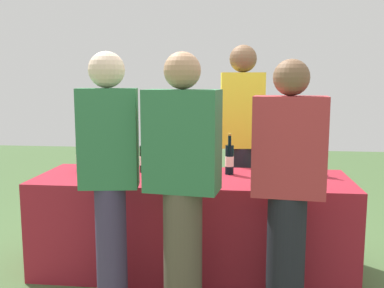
% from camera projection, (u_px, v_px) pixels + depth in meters
% --- Properties ---
extents(ground_plane, '(12.00, 12.00, 0.00)m').
position_uv_depth(ground_plane, '(192.00, 269.00, 3.41)').
color(ground_plane, '#476638').
extents(tasting_table, '(2.35, 0.77, 0.74)m').
position_uv_depth(tasting_table, '(192.00, 223.00, 3.36)').
color(tasting_table, maroon).
rests_on(tasting_table, ground_plane).
extents(wine_bottle_0, '(0.07, 0.07, 0.34)m').
position_uv_depth(wine_bottle_0, '(81.00, 157.00, 3.46)').
color(wine_bottle_0, black).
rests_on(wine_bottle_0, tasting_table).
extents(wine_bottle_1, '(0.08, 0.08, 0.34)m').
position_uv_depth(wine_bottle_1, '(107.00, 157.00, 3.47)').
color(wine_bottle_1, black).
rests_on(wine_bottle_1, tasting_table).
extents(wine_bottle_2, '(0.08, 0.08, 0.30)m').
position_uv_depth(wine_bottle_2, '(144.00, 159.00, 3.45)').
color(wine_bottle_2, black).
rests_on(wine_bottle_2, tasting_table).
extents(wine_bottle_3, '(0.08, 0.08, 0.32)m').
position_uv_depth(wine_bottle_3, '(175.00, 158.00, 3.42)').
color(wine_bottle_3, black).
rests_on(wine_bottle_3, tasting_table).
extents(wine_bottle_4, '(0.07, 0.07, 0.32)m').
position_uv_depth(wine_bottle_4, '(229.00, 159.00, 3.38)').
color(wine_bottle_4, black).
rests_on(wine_bottle_4, tasting_table).
extents(wine_bottle_5, '(0.07, 0.07, 0.30)m').
position_uv_depth(wine_bottle_5, '(315.00, 162.00, 3.34)').
color(wine_bottle_5, black).
rests_on(wine_bottle_5, tasting_table).
extents(wine_glass_0, '(0.07, 0.07, 0.13)m').
position_uv_depth(wine_glass_0, '(168.00, 169.00, 3.14)').
color(wine_glass_0, silver).
rests_on(wine_glass_0, tasting_table).
extents(wine_glass_1, '(0.07, 0.07, 0.14)m').
position_uv_depth(wine_glass_1, '(198.00, 168.00, 3.14)').
color(wine_glass_1, silver).
rests_on(wine_glass_1, tasting_table).
extents(wine_glass_2, '(0.06, 0.06, 0.13)m').
position_uv_depth(wine_glass_2, '(291.00, 172.00, 3.01)').
color(wine_glass_2, silver).
rests_on(wine_glass_2, tasting_table).
extents(server_pouring, '(0.39, 0.24, 1.76)m').
position_uv_depth(server_pouring, '(242.00, 135.00, 3.86)').
color(server_pouring, black).
rests_on(server_pouring, ground_plane).
extents(guest_0, '(0.38, 0.25, 1.63)m').
position_uv_depth(guest_0, '(109.00, 172.00, 2.69)').
color(guest_0, '#3F3351').
rests_on(guest_0, ground_plane).
extents(guest_1, '(0.46, 0.29, 1.63)m').
position_uv_depth(guest_1, '(183.00, 180.00, 2.62)').
color(guest_1, brown).
rests_on(guest_1, ground_plane).
extents(guest_2, '(0.44, 0.28, 1.58)m').
position_uv_depth(guest_2, '(288.00, 184.00, 2.60)').
color(guest_2, black).
rests_on(guest_2, ground_plane).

